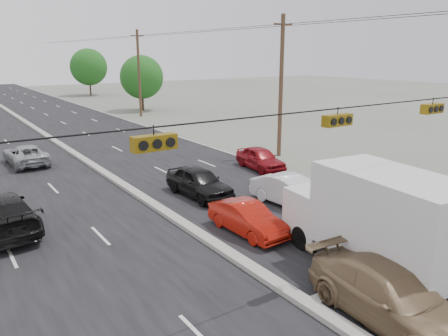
{
  "coord_description": "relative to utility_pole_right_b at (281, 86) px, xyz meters",
  "views": [
    {
      "loc": [
        -8.6,
        -8.83,
        7.41
      ],
      "look_at": [
        2.45,
        7.44,
        2.2
      ],
      "focal_mm": 35.0,
      "sensor_mm": 36.0,
      "label": 1
    }
  ],
  "objects": [
    {
      "name": "road_surface",
      "position": [
        -12.5,
        15.0,
        -5.11
      ],
      "size": [
        20.0,
        160.0,
        0.02
      ],
      "primitive_type": "cube",
      "color": "black",
      "rests_on": "ground"
    },
    {
      "name": "box_truck",
      "position": [
        -9.02,
        -15.22,
        -3.22
      ],
      "size": [
        3.34,
        7.48,
        3.67
      ],
      "rotation": [
        0.0,
        0.0,
        -0.12
      ],
      "color": "black",
      "rests_on": "ground"
    },
    {
      "name": "tree_right_far",
      "position": [
        3.5,
        55.0,
        -0.15
      ],
      "size": [
        6.4,
        6.4,
        8.16
      ],
      "color": "#382619",
      "rests_on": "ground"
    },
    {
      "name": "queue_car_a",
      "position": [
        -9.79,
        -4.82,
        -4.33
      ],
      "size": [
        2.01,
        4.64,
        1.56
      ],
      "primitive_type": "imported",
      "rotation": [
        0.0,
        0.0,
        0.04
      ],
      "color": "black",
      "rests_on": "ground"
    },
    {
      "name": "red_sedan",
      "position": [
        -10.65,
        -10.19,
        -4.46
      ],
      "size": [
        1.51,
        4.0,
        1.3
      ],
      "primitive_type": "imported",
      "rotation": [
        0.0,
        0.0,
        0.03
      ],
      "color": "#A4140A",
      "rests_on": "ground"
    },
    {
      "name": "oncoming_far",
      "position": [
        -16.03,
        7.62,
        -4.43
      ],
      "size": [
        2.43,
        4.96,
        1.36
      ],
      "primitive_type": "imported",
      "rotation": [
        0.0,
        0.0,
        3.18
      ],
      "color": "#95999C",
      "rests_on": "ground"
    },
    {
      "name": "oncoming_near",
      "position": [
        -19.2,
        -4.2,
        -4.28
      ],
      "size": [
        2.79,
        5.87,
        1.65
      ],
      "primitive_type": "imported",
      "rotation": [
        0.0,
        0.0,
        3.23
      ],
      "color": "black",
      "rests_on": "ground"
    },
    {
      "name": "traffic_signals",
      "position": [
        -11.1,
        -15.0,
        0.39
      ],
      "size": [
        25.0,
        0.3,
        0.54
      ],
      "color": "black",
      "rests_on": "ground"
    },
    {
      "name": "ground",
      "position": [
        -12.5,
        -15.0,
        -5.11
      ],
      "size": [
        200.0,
        200.0,
        0.0
      ],
      "primitive_type": "plane",
      "color": "#606356",
      "rests_on": "ground"
    },
    {
      "name": "tree_right_mid",
      "position": [
        2.5,
        30.0,
        -0.77
      ],
      "size": [
        5.6,
        5.6,
        7.14
      ],
      "color": "#382619",
      "rests_on": "ground"
    },
    {
      "name": "tan_sedan",
      "position": [
        -11.1,
        -17.46,
        -4.33
      ],
      "size": [
        2.57,
        5.48,
        1.55
      ],
      "primitive_type": "imported",
      "rotation": [
        0.0,
        0.0,
        -0.08
      ],
      "color": "brown",
      "rests_on": "ground"
    },
    {
      "name": "center_median",
      "position": [
        -12.5,
        15.0,
        -5.01
      ],
      "size": [
        0.5,
        160.0,
        0.2
      ],
      "primitive_type": "cube",
      "color": "gray",
      "rests_on": "ground"
    },
    {
      "name": "utility_pole_right_c",
      "position": [
        0.0,
        25.0,
        0.0
      ],
      "size": [
        1.6,
        0.3,
        10.0
      ],
      "color": "#422D1E",
      "rests_on": "ground"
    },
    {
      "name": "queue_car_e",
      "position": [
        -3.61,
        -2.3,
        -4.39
      ],
      "size": [
        2.2,
        4.41,
        1.44
      ],
      "primitive_type": "imported",
      "rotation": [
        0.0,
        0.0,
        -0.12
      ],
      "color": "maroon",
      "rests_on": "ground"
    },
    {
      "name": "queue_car_b",
      "position": [
        -6.75,
        -8.66,
        -4.37
      ],
      "size": [
        2.05,
        4.62,
        1.48
      ],
      "primitive_type": "imported",
      "rotation": [
        0.0,
        0.0,
        0.11
      ],
      "color": "white",
      "rests_on": "ground"
    },
    {
      "name": "utility_pole_right_b",
      "position": [
        0.0,
        0.0,
        0.0
      ],
      "size": [
        1.6,
        0.3,
        10.0
      ],
      "color": "#422D1E",
      "rests_on": "ground"
    }
  ]
}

